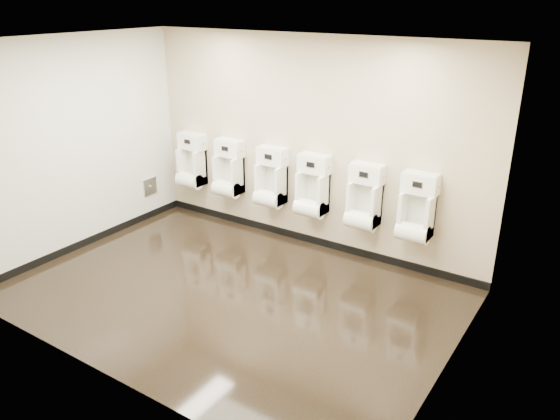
% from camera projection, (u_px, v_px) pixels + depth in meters
% --- Properties ---
extents(ground, '(5.00, 3.50, 0.00)m').
position_uv_depth(ground, '(230.00, 294.00, 6.33)').
color(ground, black).
rests_on(ground, ground).
extents(ceiling, '(5.00, 3.50, 0.00)m').
position_uv_depth(ceiling, '(220.00, 43.00, 5.29)').
color(ceiling, white).
extents(back_wall, '(5.00, 0.02, 2.80)m').
position_uv_depth(back_wall, '(309.00, 144.00, 7.16)').
color(back_wall, '#BFAE8E').
rests_on(back_wall, ground).
extents(front_wall, '(5.00, 0.02, 2.80)m').
position_uv_depth(front_wall, '(91.00, 237.00, 4.45)').
color(front_wall, '#BFAE8E').
rests_on(front_wall, ground).
extents(left_wall, '(0.02, 3.50, 2.80)m').
position_uv_depth(left_wall, '(75.00, 146.00, 7.09)').
color(left_wall, '#BFAE8E').
rests_on(left_wall, ground).
extents(right_wall, '(0.02, 3.50, 2.80)m').
position_uv_depth(right_wall, '(461.00, 232.00, 4.53)').
color(right_wall, '#BFAE8E').
rests_on(right_wall, ground).
extents(tile_overlay_left, '(0.01, 3.50, 2.80)m').
position_uv_depth(tile_overlay_left, '(75.00, 146.00, 7.08)').
color(tile_overlay_left, silver).
rests_on(tile_overlay_left, ground).
extents(skirting_back, '(5.00, 0.02, 0.10)m').
position_uv_depth(skirting_back, '(307.00, 238.00, 7.65)').
color(skirting_back, black).
rests_on(skirting_back, ground).
extents(skirting_left, '(0.02, 3.50, 0.10)m').
position_uv_depth(skirting_left, '(89.00, 240.00, 7.58)').
color(skirting_left, black).
rests_on(skirting_left, ground).
extents(access_panel, '(0.04, 0.25, 0.25)m').
position_uv_depth(access_panel, '(150.00, 186.00, 8.34)').
color(access_panel, '#9E9EA3').
rests_on(access_panel, left_wall).
extents(urinal_0, '(0.44, 0.33, 0.81)m').
position_uv_depth(urinal_0, '(191.00, 164.00, 8.27)').
color(urinal_0, white).
rests_on(urinal_0, back_wall).
extents(urinal_1, '(0.44, 0.33, 0.81)m').
position_uv_depth(urinal_1, '(228.00, 172.00, 7.91)').
color(urinal_1, white).
rests_on(urinal_1, back_wall).
extents(urinal_2, '(0.44, 0.33, 0.81)m').
position_uv_depth(urinal_2, '(271.00, 181.00, 7.53)').
color(urinal_2, white).
rests_on(urinal_2, back_wall).
extents(urinal_3, '(0.44, 0.33, 0.81)m').
position_uv_depth(urinal_3, '(312.00, 190.00, 7.19)').
color(urinal_3, white).
rests_on(urinal_3, back_wall).
extents(urinal_4, '(0.44, 0.33, 0.81)m').
position_uv_depth(urinal_4, '(364.00, 201.00, 6.80)').
color(urinal_4, white).
rests_on(urinal_4, back_wall).
extents(urinal_5, '(0.44, 0.33, 0.81)m').
position_uv_depth(urinal_5, '(416.00, 213.00, 6.46)').
color(urinal_5, white).
rests_on(urinal_5, back_wall).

